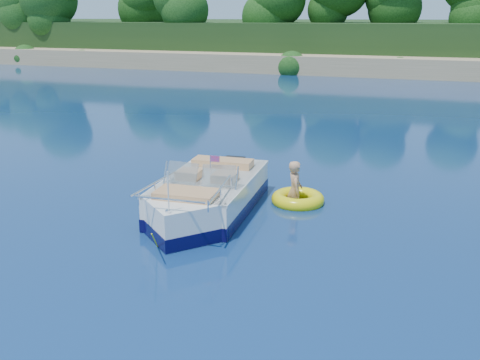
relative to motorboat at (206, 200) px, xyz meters
The scene contains 6 objects.
ground 2.91m from the motorboat, 59.19° to the right, with size 160.00×160.00×0.00m, color #0A2349.
shoreline 61.31m from the motorboat, 88.62° to the left, with size 170.00×59.00×6.00m.
treeline 38.91m from the motorboat, 87.74° to the left, with size 150.00×7.12×8.19m.
motorboat is the anchor object (origin of this frame).
tow_tube 2.48m from the motorboat, 39.29° to the left, with size 1.57×1.57×0.36m.
boy 2.43m from the motorboat, 40.95° to the left, with size 0.60×0.39×1.65m, color tan.
Camera 1 is at (3.44, -8.69, 4.61)m, focal length 40.00 mm.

